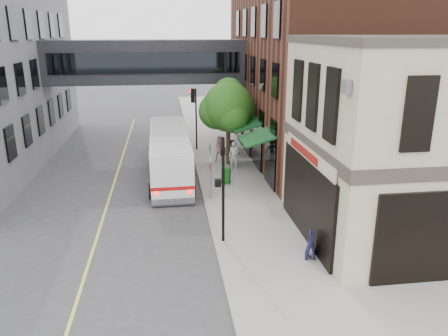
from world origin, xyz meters
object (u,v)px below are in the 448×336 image
object	(u,v)px
bus	(169,152)
pedestrian_c	(232,151)
pedestrian_b	(220,149)
newspaper_box	(226,176)
pedestrian_a	(234,156)
sandwich_board	(311,245)

from	to	relation	value
bus	pedestrian_c	bearing A→B (deg)	24.97
pedestrian_b	newspaper_box	xyz separation A→B (m)	(-0.22, -4.40, -0.42)
bus	pedestrian_a	xyz separation A→B (m)	(4.05, 0.38, -0.48)
pedestrian_c	sandwich_board	bearing A→B (deg)	-91.72
pedestrian_a	sandwich_board	world-z (taller)	pedestrian_a
newspaper_box	pedestrian_c	bearing A→B (deg)	100.81
pedestrian_b	pedestrian_c	distance (m)	0.83
bus	pedestrian_a	world-z (taller)	bus
pedestrian_c	sandwich_board	distance (m)	13.21
pedestrian_a	pedestrian_b	distance (m)	1.91
pedestrian_a	newspaper_box	distance (m)	2.78
newspaper_box	pedestrian_a	bearing A→B (deg)	96.21
bus	pedestrian_c	size ratio (longest dim) A/B	6.69
bus	newspaper_box	size ratio (longest dim) A/B	11.36
newspaper_box	sandwich_board	distance (m)	9.22
pedestrian_a	pedestrian_b	world-z (taller)	pedestrian_a
pedestrian_a	sandwich_board	distance (m)	11.65
pedestrian_c	newspaper_box	xyz separation A→B (m)	(-1.02, -4.18, -0.31)
bus	pedestrian_b	world-z (taller)	bus
bus	sandwich_board	xyz separation A→B (m)	(5.27, -11.20, -0.87)
pedestrian_a	pedestrian_b	xyz separation A→B (m)	(-0.64, 1.80, -0.03)
pedestrian_a	newspaper_box	bearing A→B (deg)	-85.94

